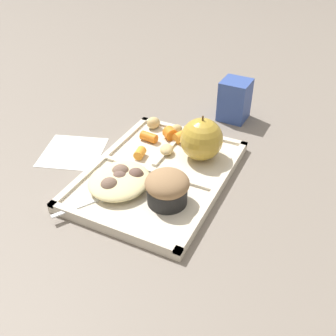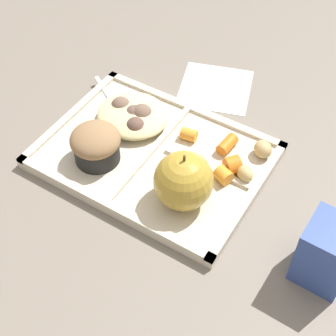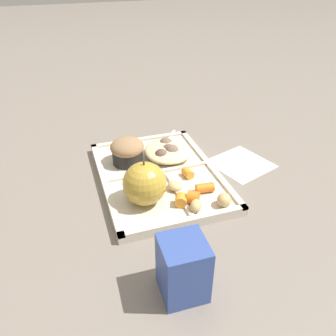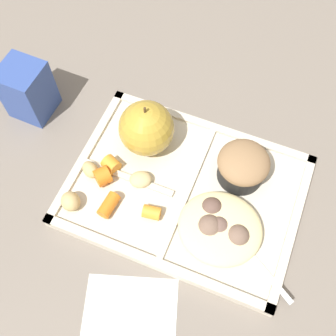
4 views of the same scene
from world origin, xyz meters
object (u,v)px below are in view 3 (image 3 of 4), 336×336
at_px(bran_muffin, 127,151).
at_px(lunch_tray, 159,176).
at_px(milk_carton, 183,268).
at_px(green_apple, 145,184).
at_px(plastic_fork, 167,146).

bearing_deg(bran_muffin, lunch_tray, -142.19).
distance_m(lunch_tray, milk_carton, 0.30).
distance_m(green_apple, milk_carton, 0.21).
bearing_deg(lunch_tray, green_apple, 147.26).
distance_m(lunch_tray, green_apple, 0.11).
bearing_deg(green_apple, plastic_fork, -28.79).
height_order(bran_muffin, plastic_fork, bran_muffin).
height_order(green_apple, milk_carton, green_apple).
xyz_separation_m(green_apple, bran_muffin, (0.15, 0.00, -0.01)).
relative_size(lunch_tray, green_apple, 3.65).
xyz_separation_m(lunch_tray, milk_carton, (-0.29, 0.05, 0.04)).
relative_size(bran_muffin, milk_carton, 0.79).
bearing_deg(lunch_tray, bran_muffin, 37.81).
height_order(bran_muffin, milk_carton, milk_carton).
xyz_separation_m(bran_muffin, plastic_fork, (0.05, -0.11, -0.03)).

